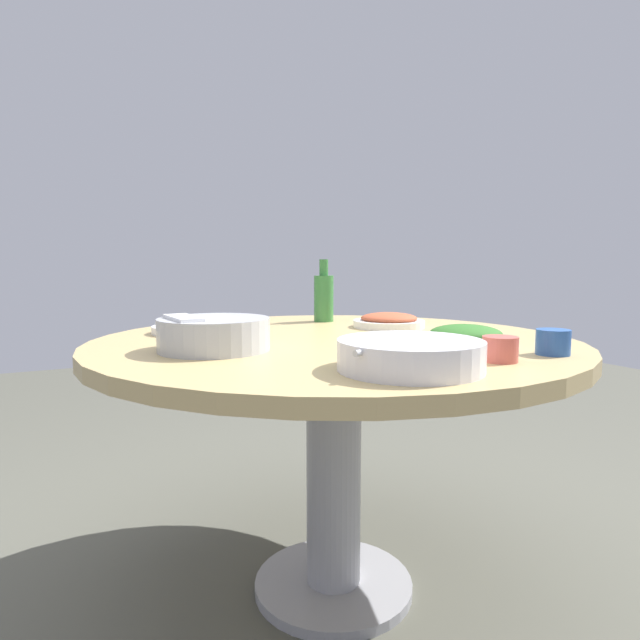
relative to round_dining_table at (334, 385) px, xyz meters
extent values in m
plane|color=#515146|center=(0.00, 0.00, -0.61)|extent=(8.00, 8.00, 0.00)
cylinder|color=#99999E|center=(0.00, 0.00, -0.59)|extent=(0.46, 0.46, 0.03)
cylinder|color=#99999E|center=(0.00, 0.00, -0.24)|extent=(0.16, 0.16, 0.67)
cylinder|color=tan|center=(0.00, 0.00, 0.12)|extent=(1.33, 1.33, 0.04)
cylinder|color=#B2B5BA|center=(-0.36, -0.05, 0.17)|extent=(0.27, 0.27, 0.08)
ellipsoid|color=white|center=(-0.36, -0.05, 0.18)|extent=(0.22, 0.22, 0.09)
cube|color=white|center=(-0.43, -0.06, 0.22)|extent=(0.07, 0.15, 0.01)
cylinder|color=white|center=(-0.08, -0.46, 0.16)|extent=(0.29, 0.29, 0.06)
cylinder|color=black|center=(-0.08, -0.46, 0.16)|extent=(0.25, 0.25, 0.04)
cylinder|color=silver|center=(-0.08, -0.46, 0.19)|extent=(0.30, 0.10, 0.01)
cylinder|color=silver|center=(0.22, -0.29, 0.15)|extent=(0.23, 0.23, 0.03)
ellipsoid|color=#2C6322|center=(0.22, -0.29, 0.17)|extent=(0.18, 0.18, 0.04)
cylinder|color=white|center=(0.28, 0.14, 0.15)|extent=(0.23, 0.23, 0.02)
ellipsoid|color=#AC4C2F|center=(0.28, 0.14, 0.16)|extent=(0.18, 0.18, 0.04)
cylinder|color=white|center=(-0.33, 0.29, 0.15)|extent=(0.22, 0.22, 0.02)
ellipsoid|color=#D3B884|center=(-0.33, 0.29, 0.16)|extent=(0.17, 0.17, 0.03)
cylinder|color=#377938|center=(0.17, 0.40, 0.22)|extent=(0.07, 0.07, 0.16)
cylinder|color=#377938|center=(0.17, 0.40, 0.33)|extent=(0.03, 0.03, 0.06)
cylinder|color=#29529C|center=(0.32, -0.46, 0.16)|extent=(0.08, 0.08, 0.06)
cylinder|color=#C2554A|center=(0.15, -0.47, 0.16)|extent=(0.07, 0.07, 0.05)
camera|label=1|loc=(-0.70, -1.30, 0.34)|focal=29.96mm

